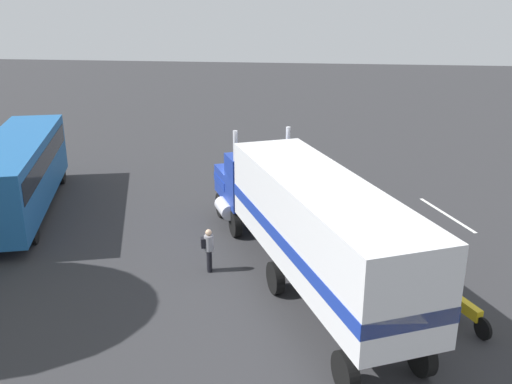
% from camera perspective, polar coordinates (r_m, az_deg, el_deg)
% --- Properties ---
extents(ground_plane, '(120.00, 120.00, 0.00)m').
position_cam_1_polar(ground_plane, '(25.35, -0.38, -2.79)').
color(ground_plane, '#2D2D30').
extents(lane_stripe_near, '(4.01, 2.10, 0.01)m').
position_cam_1_polar(lane_stripe_near, '(21.89, 7.63, -6.69)').
color(lane_stripe_near, silver).
rests_on(lane_stripe_near, ground_plane).
extents(lane_stripe_mid, '(4.14, 1.80, 0.01)m').
position_cam_1_polar(lane_stripe_mid, '(21.73, 15.25, -7.45)').
color(lane_stripe_mid, silver).
rests_on(lane_stripe_mid, ground_plane).
extents(lane_stripe_far, '(4.14, 1.79, 0.01)m').
position_cam_1_polar(lane_stripe_far, '(27.32, 18.53, -2.16)').
color(lane_stripe_far, silver).
rests_on(lane_stripe_far, ground_plane).
extents(semi_truck, '(13.91, 8.18, 4.50)m').
position_cam_1_polar(semi_truck, '(18.86, 5.05, -2.60)').
color(semi_truck, '#193399').
rests_on(semi_truck, ground_plane).
extents(person_bystander, '(0.38, 0.48, 1.63)m').
position_cam_1_polar(person_bystander, '(20.53, -4.79, -5.66)').
color(person_bystander, black).
rests_on(person_bystander, ground_plane).
extents(parked_bus, '(11.27, 5.60, 3.40)m').
position_cam_1_polar(parked_bus, '(27.69, -22.71, 2.13)').
color(parked_bus, '#1E5999').
rests_on(parked_bus, ground_plane).
extents(motorcycle, '(1.92, 1.05, 1.12)m').
position_cam_1_polar(motorcycle, '(18.60, 20.32, -11.17)').
color(motorcycle, black).
rests_on(motorcycle, ground_plane).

